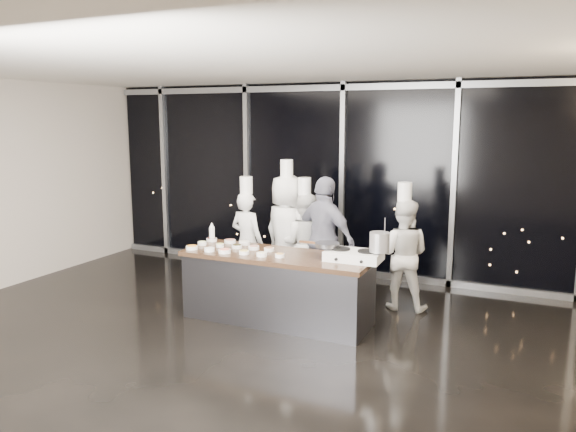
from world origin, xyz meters
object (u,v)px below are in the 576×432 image
object	(u,v)px
demo_counter	(277,287)
stock_pot	(380,242)
chef_center	(304,243)
chef_right	(402,254)
stove	(354,255)
chef_left	(287,233)
guest	(325,240)
chef_far_left	(247,240)
frying_pan	(327,245)

from	to	relation	value
demo_counter	stock_pot	distance (m)	1.50
chef_center	chef_right	bearing A→B (deg)	168.40
stove	chef_left	distance (m)	1.88
demo_counter	chef_center	world-z (taller)	chef_center
demo_counter	guest	size ratio (longest dim) A/B	1.36
demo_counter	chef_far_left	world-z (taller)	chef_far_left
demo_counter	guest	bearing A→B (deg)	75.46
frying_pan	chef_left	distance (m)	1.63
guest	chef_center	bearing A→B (deg)	-4.79
stove	frying_pan	size ratio (longest dim) A/B	1.28
chef_far_left	chef_right	size ratio (longest dim) A/B	0.99
demo_counter	stove	bearing A→B (deg)	4.11
stove	chef_far_left	xyz separation A→B (m)	(-2.00, 0.94, -0.18)
chef_center	guest	distance (m)	0.47
stock_pot	chef_right	world-z (taller)	chef_right
chef_center	guest	world-z (taller)	guest
stove	chef_right	world-z (taller)	chef_right
demo_counter	guest	xyz separation A→B (m)	(0.26, 1.02, 0.45)
frying_pan	chef_right	bearing A→B (deg)	55.57
guest	chef_right	world-z (taller)	guest
demo_counter	frying_pan	size ratio (longest dim) A/B	4.62
chef_far_left	chef_left	bearing A→B (deg)	-145.95
frying_pan	chef_left	world-z (taller)	chef_left
frying_pan	stock_pot	size ratio (longest dim) A/B	2.26
chef_left	chef_center	world-z (taller)	chef_left
stock_pot	chef_center	bearing A→B (deg)	141.60
frying_pan	chef_far_left	world-z (taller)	chef_far_left
guest	chef_right	distance (m)	1.10
stove	chef_center	xyz separation A→B (m)	(-1.14, 1.15, -0.19)
stock_pot	guest	distance (m)	1.44
stove	chef_left	bearing A→B (deg)	139.06
demo_counter	chef_left	xyz separation A→B (m)	(-0.45, 1.27, 0.45)
stove	frying_pan	world-z (taller)	frying_pan
stove	chef_right	bearing A→B (deg)	70.56
demo_counter	chef_center	distance (m)	1.28
demo_counter	chef_right	xyz separation A→B (m)	(1.35, 1.15, 0.33)
guest	demo_counter	bearing A→B (deg)	97.65
stove	frying_pan	distance (m)	0.37
frying_pan	chef_center	xyz separation A→B (m)	(-0.79, 1.16, -0.29)
stove	chef_far_left	bearing A→B (deg)	153.37
stove	chef_right	distance (m)	1.15
stove	guest	bearing A→B (deg)	126.38
demo_counter	chef_right	world-z (taller)	chef_right
chef_right	frying_pan	bearing A→B (deg)	52.36
chef_center	guest	xyz separation A→B (m)	(0.41, -0.21, 0.13)
frying_pan	stock_pot	world-z (taller)	stock_pot
stove	chef_right	xyz separation A→B (m)	(0.35, 1.08, -0.19)
chef_right	guest	bearing A→B (deg)	2.42
stove	stock_pot	size ratio (longest dim) A/B	2.90
chef_left	guest	xyz separation A→B (m)	(0.71, -0.25, 0.00)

